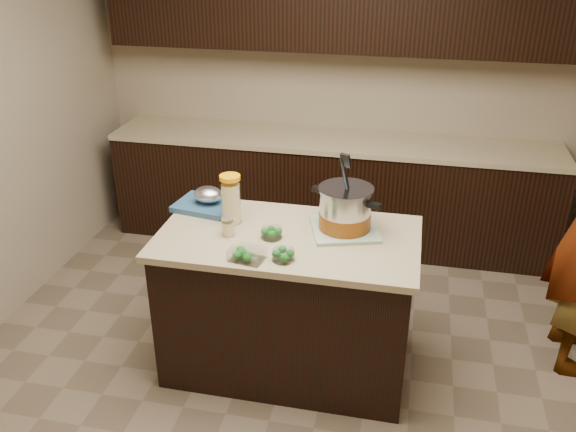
{
  "coord_description": "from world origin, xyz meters",
  "views": [
    {
      "loc": [
        0.63,
        -2.94,
        2.49
      ],
      "look_at": [
        0.0,
        0.0,
        1.02
      ],
      "focal_mm": 38.0,
      "sensor_mm": 36.0,
      "label": 1
    }
  ],
  "objects": [
    {
      "name": "stock_pot",
      "position": [
        0.3,
        0.12,
        1.02
      ],
      "size": [
        0.41,
        0.41,
        0.44
      ],
      "rotation": [
        0.0,
        0.0,
        -0.43
      ],
      "color": "#B7B7BC",
      "rests_on": "dish_towel"
    },
    {
      "name": "room_shell",
      "position": [
        0.0,
        0.0,
        1.71
      ],
      "size": [
        4.04,
        4.04,
        2.72
      ],
      "color": "tan",
      "rests_on": "ground"
    },
    {
      "name": "blue_tray",
      "position": [
        -0.56,
        0.24,
        0.95
      ],
      "size": [
        0.38,
        0.33,
        0.13
      ],
      "rotation": [
        0.0,
        0.0,
        -0.16
      ],
      "color": "navy",
      "rests_on": "island"
    },
    {
      "name": "island",
      "position": [
        0.0,
        0.0,
        0.45
      ],
      "size": [
        1.46,
        0.81,
        0.9
      ],
      "color": "black",
      "rests_on": "ground"
    },
    {
      "name": "broccoli_tub_left",
      "position": [
        -0.08,
        -0.04,
        0.93
      ],
      "size": [
        0.12,
        0.12,
        0.06
      ],
      "rotation": [
        0.0,
        0.0,
        -0.01
      ],
      "color": "silver",
      "rests_on": "island"
    },
    {
      "name": "mason_jar",
      "position": [
        -0.33,
        -0.07,
        0.96
      ],
      "size": [
        0.1,
        0.1,
        0.12
      ],
      "rotation": [
        0.0,
        0.0,
        0.3
      ],
      "color": "#D5C282",
      "rests_on": "island"
    },
    {
      "name": "back_cabinets",
      "position": [
        0.0,
        1.74,
        0.94
      ],
      "size": [
        3.6,
        0.63,
        2.33
      ],
      "color": "black",
      "rests_on": "ground"
    },
    {
      "name": "ground_plane",
      "position": [
        0.0,
        0.0,
        0.0
      ],
      "size": [
        4.0,
        4.0,
        0.0
      ],
      "primitive_type": "plane",
      "color": "brown",
      "rests_on": "ground"
    },
    {
      "name": "broccoli_tub_rect",
      "position": [
        -0.15,
        -0.3,
        0.93
      ],
      "size": [
        0.2,
        0.16,
        0.06
      ],
      "rotation": [
        0.0,
        0.0,
        -0.18
      ],
      "color": "silver",
      "rests_on": "island"
    },
    {
      "name": "dish_towel",
      "position": [
        0.3,
        0.12,
        0.91
      ],
      "size": [
        0.45,
        0.45,
        0.02
      ],
      "primitive_type": "cube",
      "rotation": [
        0.0,
        0.0,
        0.3
      ],
      "color": "#578159",
      "rests_on": "island"
    },
    {
      "name": "broccoli_tub_right",
      "position": [
        0.03,
        -0.27,
        0.93
      ],
      "size": [
        0.13,
        0.13,
        0.06
      ],
      "rotation": [
        0.0,
        0.0,
        0.06
      ],
      "color": "silver",
      "rests_on": "island"
    },
    {
      "name": "lemonade_pitcher",
      "position": [
        -0.35,
        0.09,
        1.03
      ],
      "size": [
        0.13,
        0.13,
        0.29
      ],
      "rotation": [
        0.0,
        0.0,
        0.07
      ],
      "color": "#D5C282",
      "rests_on": "island"
    }
  ]
}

